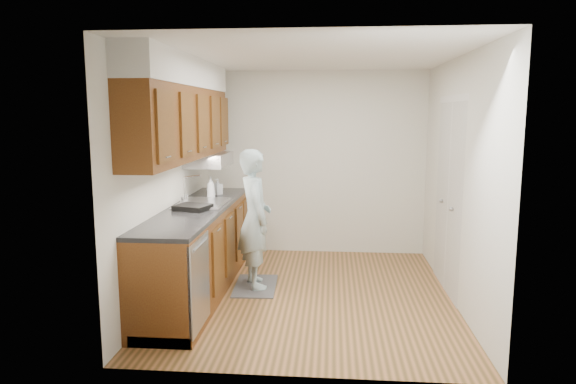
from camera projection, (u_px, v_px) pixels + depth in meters
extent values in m
plane|color=#A1683D|center=(309.00, 294.00, 5.53)|extent=(3.50, 3.50, 0.00)
plane|color=white|center=(310.00, 56.00, 5.14)|extent=(3.50, 3.50, 0.00)
cube|color=silver|center=(169.00, 178.00, 5.46)|extent=(0.02, 3.50, 2.50)
cube|color=silver|center=(457.00, 181.00, 5.21)|extent=(0.02, 3.50, 2.50)
cube|color=silver|center=(315.00, 163.00, 7.06)|extent=(3.00, 0.02, 2.50)
cube|color=brown|center=(199.00, 251.00, 5.56)|extent=(0.60, 2.80, 0.90)
cube|color=black|center=(196.00, 209.00, 5.49)|extent=(0.63, 2.80, 0.04)
cube|color=#B2B2B7|center=(202.00, 208.00, 5.69)|extent=(0.48, 0.68, 0.14)
cube|color=#B2B2B7|center=(202.00, 203.00, 5.68)|extent=(0.52, 0.72, 0.01)
cube|color=#B2B2B7|center=(199.00, 283.00, 4.45)|extent=(0.03, 0.60, 0.80)
cube|color=brown|center=(183.00, 124.00, 5.36)|extent=(0.33, 2.80, 0.75)
cube|color=silver|center=(181.00, 72.00, 5.28)|extent=(0.35, 2.80, 0.30)
cube|color=#A5A5AA|center=(209.00, 160.00, 6.26)|extent=(0.46, 0.75, 0.16)
cube|color=silver|center=(448.00, 198.00, 5.54)|extent=(0.02, 1.22, 2.05)
cube|color=slate|center=(256.00, 286.00, 5.78)|extent=(0.49, 0.80, 0.01)
imported|color=#A3C0C7|center=(255.00, 209.00, 5.64)|extent=(0.61, 0.72, 1.74)
imported|color=silver|center=(211.00, 188.00, 6.02)|extent=(0.12, 0.12, 0.25)
imported|color=silver|center=(218.00, 187.00, 6.30)|extent=(0.12, 0.13, 0.20)
imported|color=silver|center=(212.00, 187.00, 6.36)|extent=(0.17, 0.17, 0.17)
cube|color=black|center=(193.00, 207.00, 5.32)|extent=(0.40, 0.36, 0.05)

